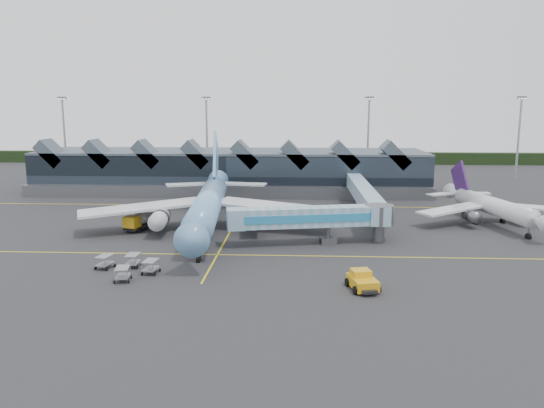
{
  "coord_description": "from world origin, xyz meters",
  "views": [
    {
      "loc": [
        10.87,
        -76.65,
        19.67
      ],
      "look_at": [
        6.84,
        3.06,
        5.0
      ],
      "focal_mm": 35.0,
      "sensor_mm": 36.0,
      "label": 1
    }
  ],
  "objects_px": {
    "regional_jet": "(490,205)",
    "jet_bridge": "(321,218)",
    "main_airliner": "(209,202)",
    "pushback_tug": "(362,281)",
    "fuel_truck": "(144,218)"
  },
  "relations": [
    {
      "from": "regional_jet",
      "to": "pushback_tug",
      "type": "xyz_separation_m",
      "value": [
        -25.47,
        -34.51,
        -2.28
      ]
    },
    {
      "from": "main_airliner",
      "to": "regional_jet",
      "type": "xyz_separation_m",
      "value": [
        46.91,
        7.26,
        -1.36
      ]
    },
    {
      "from": "regional_jet",
      "to": "jet_bridge",
      "type": "bearing_deg",
      "value": -164.59
    },
    {
      "from": "jet_bridge",
      "to": "pushback_tug",
      "type": "relative_size",
      "value": 4.89
    },
    {
      "from": "main_airliner",
      "to": "fuel_truck",
      "type": "xyz_separation_m",
      "value": [
        -10.94,
        0.76,
        -2.9
      ]
    },
    {
      "from": "main_airliner",
      "to": "regional_jet",
      "type": "distance_m",
      "value": 47.48
    },
    {
      "from": "regional_jet",
      "to": "jet_bridge",
      "type": "distance_m",
      "value": 32.88
    },
    {
      "from": "jet_bridge",
      "to": "pushback_tug",
      "type": "height_order",
      "value": "jet_bridge"
    },
    {
      "from": "fuel_truck",
      "to": "pushback_tug",
      "type": "distance_m",
      "value": 42.81
    },
    {
      "from": "regional_jet",
      "to": "pushback_tug",
      "type": "height_order",
      "value": "regional_jet"
    },
    {
      "from": "main_airliner",
      "to": "regional_jet",
      "type": "height_order",
      "value": "main_airliner"
    },
    {
      "from": "main_airliner",
      "to": "pushback_tug",
      "type": "xyz_separation_m",
      "value": [
        21.43,
        -27.25,
        -3.64
      ]
    },
    {
      "from": "main_airliner",
      "to": "regional_jet",
      "type": "relative_size",
      "value": 1.65
    },
    {
      "from": "main_airliner",
      "to": "fuel_truck",
      "type": "height_order",
      "value": "main_airliner"
    },
    {
      "from": "fuel_truck",
      "to": "pushback_tug",
      "type": "height_order",
      "value": "fuel_truck"
    }
  ]
}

